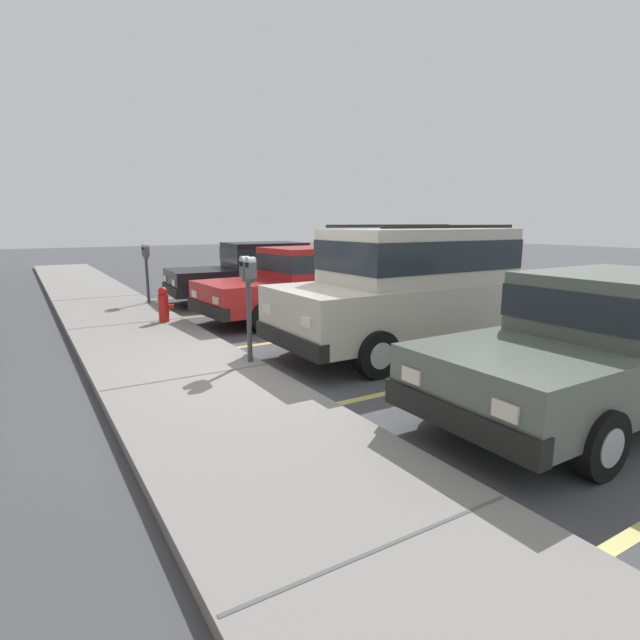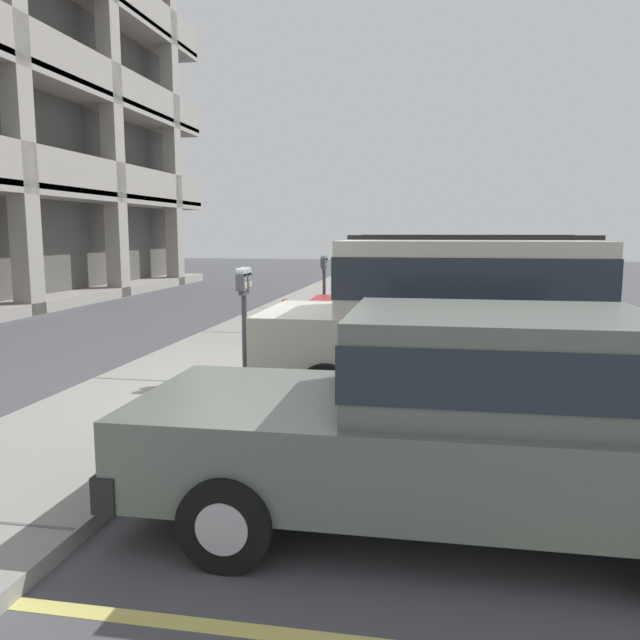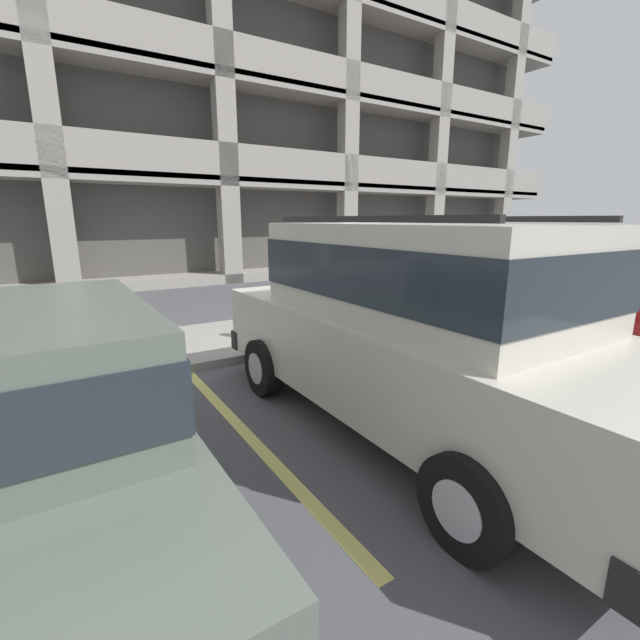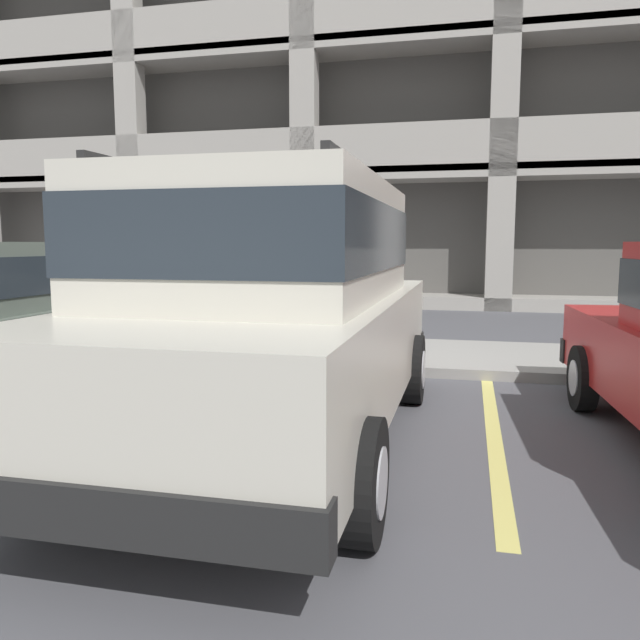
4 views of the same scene
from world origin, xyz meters
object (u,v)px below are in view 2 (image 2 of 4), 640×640
Objects in this scene: silver_suv at (463,316)px; fire_hydrant at (286,318)px; parking_meter_far at (324,271)px; red_sedan at (468,414)px; parking_meter_near at (244,297)px; dark_hatchback at (445,306)px; blue_coupe at (449,291)px.

silver_suv is 5.03m from fire_hydrant.
red_sedan is at bearing -164.49° from parking_meter_far.
fire_hydrant is (3.58, 0.30, -0.77)m from parking_meter_near.
silver_suv reaches higher than dark_hatchback.
parking_meter_far is 2.05× the size of fire_hydrant.
parking_meter_far is (6.53, 2.80, 0.10)m from silver_suv.
dark_hatchback is 4.03m from parking_meter_near.
parking_meter_near is 1.04× the size of parking_meter_far.
fire_hydrant is at bearing 22.40° from red_sedan.
parking_meter_far is (6.19, 0.01, -0.04)m from parking_meter_near.
parking_meter_far reaches higher than fire_hydrant.
silver_suv is at bearing -2.26° from red_sedan.
blue_coupe is at bearing -0.02° from silver_suv.
blue_coupe is 6.55× the size of fire_hydrant.
red_sedan and blue_coupe have the same top height.
silver_suv is at bearing -96.99° from parking_meter_near.
silver_suv is at bearing -141.88° from fire_hydrant.
dark_hatchback is 3.19× the size of parking_meter_far.
red_sedan is 7.69m from fire_hydrant.
red_sedan is 6.53m from dark_hatchback.
parking_meter_far is at bearing 15.14° from red_sedan.
red_sedan is at bearing -142.61° from parking_meter_near.
blue_coupe is 6.48m from parking_meter_near.
dark_hatchback reaches higher than fire_hydrant.
dark_hatchback is 4.15m from parking_meter_far.
red_sedan is 6.42× the size of fire_hydrant.
dark_hatchback is at bearing -179.20° from blue_coupe.
silver_suv reaches higher than parking_meter_near.
parking_meter_far is 2.73m from fire_hydrant.
silver_suv is at bearing -176.19° from blue_coupe.
blue_coupe is at bearing -6.52° from dark_hatchback.
red_sedan and dark_hatchback have the same top height.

